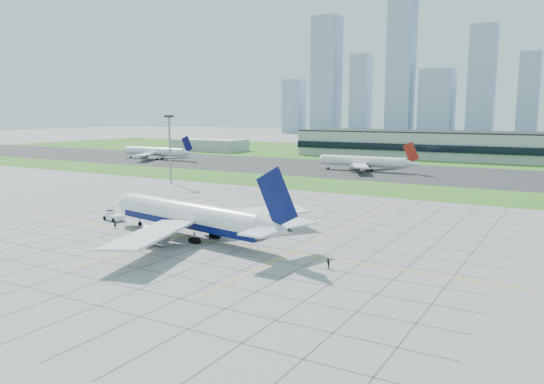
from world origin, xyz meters
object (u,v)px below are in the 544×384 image
object	(u,v)px
crew_far	(328,264)
distant_jet_1	(364,161)
crew_near	(115,224)
airliner	(192,217)
light_mast	(170,140)
distant_jet_0	(155,151)
pushback_tug	(113,216)

from	to	relation	value
crew_far	distant_jet_1	bearing A→B (deg)	160.83
crew_near	crew_far	world-z (taller)	crew_near
crew_near	distant_jet_1	bearing A→B (deg)	24.32
airliner	distant_jet_1	size ratio (longest dim) A/B	1.19
crew_far	distant_jet_1	size ratio (longest dim) A/B	0.04
light_mast	distant_jet_0	world-z (taller)	light_mast
crew_near	distant_jet_0	distance (m)	185.38
pushback_tug	distant_jet_0	xyz separation A→B (m)	(-111.04, 136.45, 3.45)
airliner	pushback_tug	world-z (taller)	airliner
airliner	crew_near	size ratio (longest dim) A/B	28.58
light_mast	crew_far	bearing A→B (deg)	-36.50
crew_near	crew_far	size ratio (longest dim) A/B	1.02
airliner	distant_jet_0	bearing A→B (deg)	145.02
light_mast	crew_far	world-z (taller)	light_mast
pushback_tug	airliner	bearing A→B (deg)	0.95
airliner	crew_near	xyz separation A→B (m)	(-21.50, -1.45, -3.70)
crew_near	distant_jet_1	xyz separation A→B (m)	(7.15, 144.01, 3.55)
crew_far	crew_near	bearing A→B (deg)	-132.38
crew_far	airliner	bearing A→B (deg)	-137.75
light_mast	crew_far	xyz separation A→B (m)	(98.43, -72.82, -15.26)
light_mast	airliner	distance (m)	92.80
pushback_tug	light_mast	bearing A→B (deg)	129.75
light_mast	crew_near	distance (m)	81.42
distant_jet_0	pushback_tug	bearing A→B (deg)	-50.86
distant_jet_0	distant_jet_1	xyz separation A→B (m)	(125.51, 1.37, -0.00)
airliner	pushback_tug	size ratio (longest dim) A/B	6.30
light_mast	crew_far	size ratio (longest dim) A/B	13.92
light_mast	pushback_tug	xyz separation A→B (m)	(34.88, -61.75, -15.14)
pushback_tug	crew_far	world-z (taller)	pushback_tug
airliner	pushback_tug	distance (m)	29.43
light_mast	pushback_tug	distance (m)	72.52
crew_near	distant_jet_1	distance (m)	144.23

